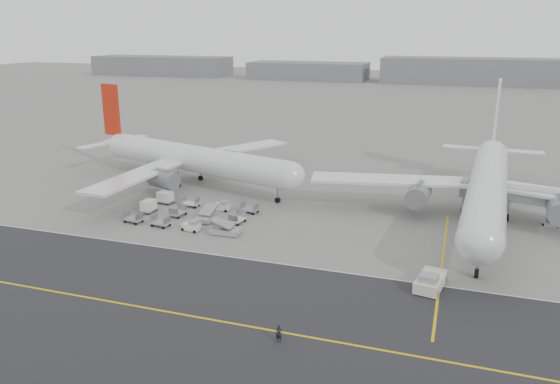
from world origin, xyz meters
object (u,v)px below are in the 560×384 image
(airliner_b, at_px, (488,185))
(ground_crew_a, at_px, (279,334))
(jet_bridge, at_px, (510,195))
(pushback_tug, at_px, (430,281))
(airliner_a, at_px, (190,158))

(airliner_b, relative_size, ground_crew_a, 31.33)
(airliner_b, bearing_deg, jet_bridge, 26.33)
(airliner_b, bearing_deg, ground_crew_a, -110.56)
(pushback_tug, bearing_deg, airliner_b, 86.50)
(airliner_a, distance_m, airliner_b, 54.51)
(airliner_b, bearing_deg, pushback_tug, -99.90)
(airliner_a, height_order, airliner_b, airliner_b)
(airliner_a, height_order, pushback_tug, airliner_a)
(jet_bridge, xyz_separation_m, ground_crew_a, (-23.25, -45.90, -3.07))
(airliner_a, xyz_separation_m, ground_crew_a, (34.61, -48.12, -4.32))
(airliner_a, distance_m, pushback_tug, 57.41)
(pushback_tug, relative_size, ground_crew_a, 4.18)
(airliner_b, bearing_deg, airliner_a, 179.55)
(airliner_b, xyz_separation_m, ground_crew_a, (-19.77, -44.44, -4.84))
(airliner_b, height_order, jet_bridge, airliner_b)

